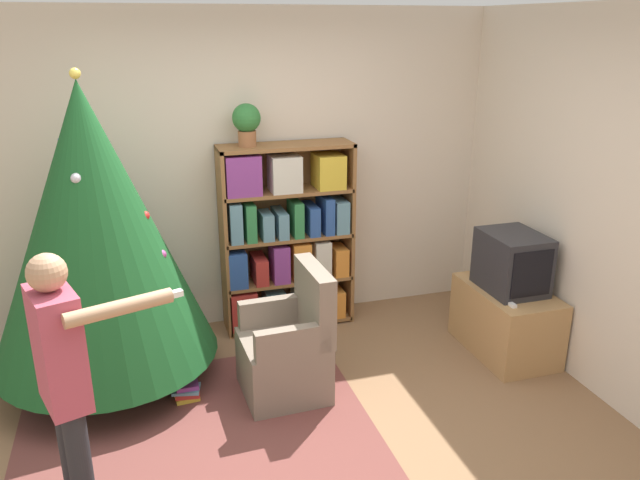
{
  "coord_description": "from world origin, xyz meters",
  "views": [
    {
      "loc": [
        -0.81,
        -3.0,
        2.46
      ],
      "look_at": [
        0.37,
        0.88,
        1.05
      ],
      "focal_mm": 35.0,
      "sensor_mm": 36.0,
      "label": 1
    }
  ],
  "objects_px": {
    "christmas_tree": "(94,226)",
    "potted_plant": "(247,122)",
    "bookshelf": "(286,241)",
    "standing_person": "(66,379)",
    "television": "(512,262)",
    "armchair": "(289,350)"
  },
  "relations": [
    {
      "from": "christmas_tree",
      "to": "standing_person",
      "type": "height_order",
      "value": "christmas_tree"
    },
    {
      "from": "bookshelf",
      "to": "television",
      "type": "bearing_deg",
      "value": -32.65
    },
    {
      "from": "christmas_tree",
      "to": "potted_plant",
      "type": "xyz_separation_m",
      "value": [
        1.15,
        0.53,
        0.57
      ]
    },
    {
      "from": "potted_plant",
      "to": "bookshelf",
      "type": "bearing_deg",
      "value": -2.9
    },
    {
      "from": "armchair",
      "to": "potted_plant",
      "type": "bearing_deg",
      "value": -179.63
    },
    {
      "from": "television",
      "to": "armchair",
      "type": "bearing_deg",
      "value": -177.98
    },
    {
      "from": "armchair",
      "to": "potted_plant",
      "type": "xyz_separation_m",
      "value": [
        -0.05,
        1.05,
        1.43
      ]
    },
    {
      "from": "television",
      "to": "standing_person",
      "type": "xyz_separation_m",
      "value": [
        -3.07,
        -1.0,
        0.14
      ]
    },
    {
      "from": "armchair",
      "to": "potted_plant",
      "type": "relative_size",
      "value": 2.8
    },
    {
      "from": "bookshelf",
      "to": "television",
      "type": "height_order",
      "value": "bookshelf"
    },
    {
      "from": "potted_plant",
      "to": "television",
      "type": "bearing_deg",
      "value": -28.65
    },
    {
      "from": "standing_person",
      "to": "potted_plant",
      "type": "relative_size",
      "value": 4.62
    },
    {
      "from": "bookshelf",
      "to": "television",
      "type": "xyz_separation_m",
      "value": [
        1.52,
        -0.97,
        0.0
      ]
    },
    {
      "from": "bookshelf",
      "to": "potted_plant",
      "type": "relative_size",
      "value": 4.74
    },
    {
      "from": "potted_plant",
      "to": "standing_person",
      "type": "bearing_deg",
      "value": -122.36
    },
    {
      "from": "christmas_tree",
      "to": "bookshelf",
      "type": "bearing_deg",
      "value": 19.57
    },
    {
      "from": "bookshelf",
      "to": "potted_plant",
      "type": "bearing_deg",
      "value": 177.1
    },
    {
      "from": "bookshelf",
      "to": "christmas_tree",
      "type": "distance_m",
      "value": 1.59
    },
    {
      "from": "armchair",
      "to": "standing_person",
      "type": "distance_m",
      "value": 1.71
    },
    {
      "from": "bookshelf",
      "to": "potted_plant",
      "type": "height_order",
      "value": "potted_plant"
    },
    {
      "from": "christmas_tree",
      "to": "potted_plant",
      "type": "relative_size",
      "value": 6.7
    },
    {
      "from": "bookshelf",
      "to": "christmas_tree",
      "type": "relative_size",
      "value": 0.71
    }
  ]
}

